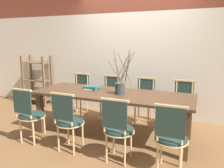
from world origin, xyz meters
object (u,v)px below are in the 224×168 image
object	(u,v)px
chair_near_center	(118,127)
book_stack	(91,88)
vase_centerpiece	(120,87)
chair_far_center	(144,99)
shelving_rack	(37,80)
dining_table	(112,98)

from	to	relation	value
chair_near_center	book_stack	bearing A→B (deg)	134.32
vase_centerpiece	book_stack	bearing A→B (deg)	167.21
vase_centerpiece	chair_far_center	bearing A→B (deg)	73.67
chair_near_center	shelving_rack	size ratio (longest dim) A/B	0.73
chair_far_center	chair_near_center	bearing A→B (deg)	90.72
chair_near_center	chair_far_center	distance (m)	1.48
chair_near_center	shelving_rack	xyz separation A→B (m)	(-2.85, 1.76, 0.13)
dining_table	chair_near_center	bearing A→B (deg)	-62.31
chair_far_center	vase_centerpiece	bearing A→B (deg)	73.67
dining_table	book_stack	xyz separation A→B (m)	(-0.45, 0.12, 0.12)
chair_near_center	shelving_rack	bearing A→B (deg)	148.24
vase_centerpiece	book_stack	xyz separation A→B (m)	(-0.60, 0.14, -0.08)
book_stack	shelving_rack	bearing A→B (deg)	155.73
shelving_rack	dining_table	bearing A→B (deg)	-22.62
dining_table	book_stack	size ratio (longest dim) A/B	9.98
chair_near_center	vase_centerpiece	world-z (taller)	vase_centerpiece
dining_table	vase_centerpiece	world-z (taller)	vase_centerpiece
dining_table	shelving_rack	xyz separation A→B (m)	(-2.46, 1.03, -0.04)
chair_near_center	vase_centerpiece	distance (m)	0.85
shelving_rack	chair_near_center	bearing A→B (deg)	-31.76
chair_near_center	shelving_rack	world-z (taller)	shelving_rack
dining_table	chair_near_center	distance (m)	0.85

